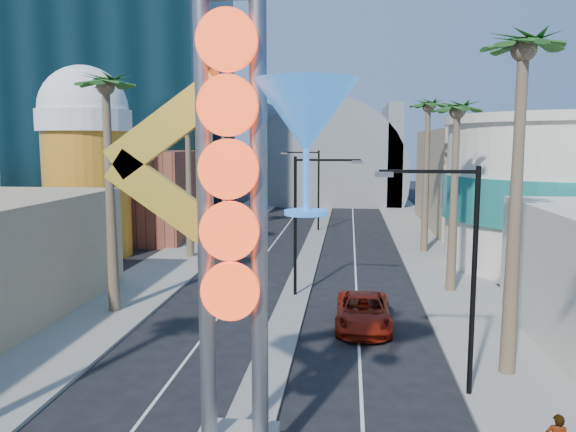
% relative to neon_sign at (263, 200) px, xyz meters
% --- Properties ---
extents(sidewalk_west, '(5.00, 100.00, 0.15)m').
position_rel_neon_sign_xyz_m(sidewalk_west, '(-10.32, 32.04, -7.23)').
color(sidewalk_west, gray).
rests_on(sidewalk_west, ground).
extents(sidewalk_east, '(5.00, 100.00, 0.15)m').
position_rel_neon_sign_xyz_m(sidewalk_east, '(8.68, 32.04, -7.23)').
color(sidewalk_east, gray).
rests_on(sidewalk_east, ground).
extents(median, '(1.60, 84.00, 0.15)m').
position_rel_neon_sign_xyz_m(median, '(-0.82, 35.04, -7.23)').
color(median, gray).
rests_on(median, ground).
extents(brick_filler_west, '(10.00, 10.00, 8.00)m').
position_rel_neon_sign_xyz_m(brick_filler_west, '(-16.82, 35.04, -3.31)').
color(brick_filler_west, brown).
rests_on(brick_filler_west, ground).
extents(filler_east, '(10.00, 20.00, 10.00)m').
position_rel_neon_sign_xyz_m(filler_east, '(15.18, 45.04, -2.31)').
color(filler_east, tan).
rests_on(filler_east, ground).
extents(beer_mug, '(7.00, 7.00, 14.50)m').
position_rel_neon_sign_xyz_m(beer_mug, '(-17.82, 27.04, 0.54)').
color(beer_mug, '#C26E19').
rests_on(beer_mug, ground).
extents(turquoise_building, '(16.60, 16.60, 10.60)m').
position_rel_neon_sign_xyz_m(turquoise_building, '(17.18, 27.04, -2.06)').
color(turquoise_building, beige).
rests_on(turquoise_building, ground).
extents(canopy, '(22.00, 16.00, 22.00)m').
position_rel_neon_sign_xyz_m(canopy, '(-0.82, 69.04, -3.00)').
color(canopy, slate).
rests_on(canopy, ground).
extents(neon_sign, '(6.53, 2.60, 12.55)m').
position_rel_neon_sign_xyz_m(neon_sign, '(0.00, 0.00, 0.00)').
color(neon_sign, gray).
rests_on(neon_sign, ground).
extents(streetlight_0, '(3.79, 0.25, 8.00)m').
position_rel_neon_sign_xyz_m(streetlight_0, '(-0.27, 17.04, -2.43)').
color(streetlight_0, black).
rests_on(streetlight_0, ground).
extents(streetlight_1, '(3.79, 0.25, 8.00)m').
position_rel_neon_sign_xyz_m(streetlight_1, '(-1.36, 41.04, -2.43)').
color(streetlight_1, black).
rests_on(streetlight_1, ground).
extents(streetlight_2, '(3.45, 0.25, 8.00)m').
position_rel_neon_sign_xyz_m(streetlight_2, '(5.91, 5.04, -2.47)').
color(streetlight_2, black).
rests_on(streetlight_2, ground).
extents(palm_1, '(2.40, 2.40, 12.70)m').
position_rel_neon_sign_xyz_m(palm_1, '(-9.82, 13.04, 3.52)').
color(palm_1, brown).
rests_on(palm_1, ground).
extents(palm_2, '(2.40, 2.40, 11.20)m').
position_rel_neon_sign_xyz_m(palm_2, '(-9.82, 27.04, 2.17)').
color(palm_2, brown).
rests_on(palm_2, ground).
extents(palm_3, '(2.40, 2.40, 11.20)m').
position_rel_neon_sign_xyz_m(palm_3, '(-9.82, 39.04, 2.17)').
color(palm_3, brown).
rests_on(palm_3, ground).
extents(palm_5, '(2.40, 2.40, 13.20)m').
position_rel_neon_sign_xyz_m(palm_5, '(8.18, 7.04, 3.96)').
color(palm_5, brown).
rests_on(palm_5, ground).
extents(palm_6, '(2.40, 2.40, 11.70)m').
position_rel_neon_sign_xyz_m(palm_6, '(8.18, 19.04, 2.62)').
color(palm_6, brown).
rests_on(palm_6, ground).
extents(palm_7, '(2.40, 2.40, 12.70)m').
position_rel_neon_sign_xyz_m(palm_7, '(8.18, 31.04, 3.52)').
color(palm_7, brown).
rests_on(palm_7, ground).
extents(red_pickup, '(2.62, 5.60, 1.55)m').
position_rel_neon_sign_xyz_m(red_pickup, '(2.92, 12.11, -6.53)').
color(red_pickup, maroon).
rests_on(red_pickup, ground).
extents(pedestrian_b, '(0.84, 0.70, 1.56)m').
position_rel_neon_sign_xyz_m(pedestrian_b, '(10.04, 13.72, -6.38)').
color(pedestrian_b, gray).
rests_on(pedestrian_b, sidewalk_east).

